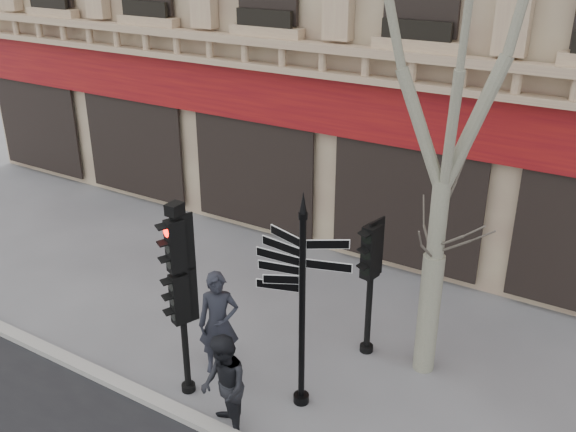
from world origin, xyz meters
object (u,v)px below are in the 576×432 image
at_px(pedestrian_b, 224,387).
at_px(traffic_signal_secondary, 371,265).
at_px(traffic_signal_main, 180,278).
at_px(plane_tree, 460,12).
at_px(pedestrian_a, 219,323).
at_px(fingerpost, 303,268).

bearing_deg(pedestrian_b, traffic_signal_secondary, 115.06).
bearing_deg(traffic_signal_main, plane_tree, 62.89).
distance_m(traffic_signal_secondary, pedestrian_b, 3.32).
height_order(plane_tree, pedestrian_b, plane_tree).
distance_m(traffic_signal_secondary, plane_tree, 4.39).
distance_m(traffic_signal_secondary, pedestrian_a, 2.80).
bearing_deg(pedestrian_b, pedestrian_a, 172.15).
bearing_deg(pedestrian_a, fingerpost, -34.62).
xyz_separation_m(fingerpost, plane_tree, (1.37, 1.91, 3.54)).
distance_m(plane_tree, pedestrian_a, 6.21).
xyz_separation_m(traffic_signal_main, plane_tree, (3.13, 2.66, 3.88)).
height_order(pedestrian_a, pedestrian_b, pedestrian_a).
height_order(traffic_signal_main, plane_tree, plane_tree).
xyz_separation_m(traffic_signal_main, traffic_signal_secondary, (2.06, 2.58, -0.37)).
distance_m(fingerpost, pedestrian_b, 2.13).
xyz_separation_m(traffic_signal_main, pedestrian_b, (1.13, -0.46, -1.30)).
height_order(plane_tree, pedestrian_a, plane_tree).
height_order(traffic_signal_main, pedestrian_b, traffic_signal_main).
bearing_deg(plane_tree, pedestrian_b, -122.66).
xyz_separation_m(fingerpost, pedestrian_b, (-0.63, -1.21, -1.64)).
height_order(traffic_signal_secondary, pedestrian_a, traffic_signal_secondary).
relative_size(traffic_signal_main, pedestrian_a, 1.79).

